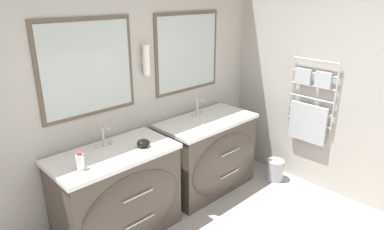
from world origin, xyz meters
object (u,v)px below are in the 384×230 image
(toiletry_bottle, at_px, (80,162))
(waste_bin, at_px, (275,169))
(vanity_right, at_px, (209,155))
(amenity_bowl, at_px, (143,143))
(vanity_left, at_px, (119,195))

(toiletry_bottle, bearing_deg, waste_bin, -9.34)
(vanity_right, xyz_separation_m, toiletry_bottle, (-1.57, -0.06, 0.50))
(amenity_bowl, bearing_deg, vanity_left, 167.14)
(vanity_right, xyz_separation_m, waste_bin, (0.74, -0.44, -0.30))
(amenity_bowl, bearing_deg, waste_bin, -12.71)
(vanity_right, distance_m, waste_bin, 0.91)
(waste_bin, bearing_deg, vanity_left, 167.27)
(vanity_left, height_order, toiletry_bottle, toiletry_bottle)
(toiletry_bottle, xyz_separation_m, amenity_bowl, (0.62, 0.00, -0.03))
(vanity_left, relative_size, waste_bin, 4.32)
(waste_bin, bearing_deg, toiletry_bottle, 170.66)
(vanity_right, xyz_separation_m, amenity_bowl, (-0.95, -0.06, 0.47))
(toiletry_bottle, relative_size, amenity_bowl, 1.25)
(vanity_right, bearing_deg, toiletry_bottle, -177.77)
(vanity_right, relative_size, toiletry_bottle, 7.35)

